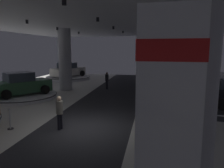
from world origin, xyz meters
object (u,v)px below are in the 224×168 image
Objects in this scene: brand_sign_pylon at (167,130)px; display_platform_mid_left at (22,96)px; display_car_mid_right at (213,91)px; display_platform_deep_left at (68,78)px; display_platform_deep_right at (182,81)px; display_platform_far_right at (197,90)px; display_platform_mid_right at (212,105)px; column_right at (196,86)px; column_left at (65,60)px; visitor_walking_near at (107,80)px; pickup_truck_far_right at (196,78)px; display_car_deep_left at (68,70)px; display_car_mid_left at (21,85)px; display_car_deep_right at (182,73)px; visitor_walking_far at (59,111)px.

brand_sign_pylon is 0.85× the size of display_platform_mid_left.
display_car_mid_right reaches higher than display_platform_mid_left.
brand_sign_pylon is at bearing -63.91° from display_platform_deep_left.
display_car_mid_right reaches higher than display_platform_deep_right.
display_car_mid_right reaches higher than display_platform_far_right.
display_car_mid_right is at bearing -38.13° from display_platform_deep_left.
display_platform_mid_right is at bearing -91.37° from display_platform_far_right.
display_platform_mid_left is 10.53m from display_platform_deep_left.
column_right and column_left have the same top height.
visitor_walking_near is at bearing 105.78° from brand_sign_pylon.
column_right reaches higher than display_platform_deep_left.
pickup_truck_far_right is 7.84m from visitor_walking_near.
display_car_deep_left is 2.87× the size of visitor_walking_near.
visitor_walking_near is at bearing 111.36° from column_right.
column_left is 4.69m from display_car_mid_left.
display_car_mid_right is 9.59m from visitor_walking_near.
visitor_walking_near is at bearing -141.76° from display_platform_deep_right.
column_left is 1.28× the size of display_car_deep_right.
display_platform_mid_right is at bearing 72.08° from brand_sign_pylon.
column_right is at bearing -101.04° from display_platform_far_right.
display_car_mid_right is 11.31m from display_platform_deep_right.
display_platform_far_right is 14.68m from display_car_mid_left.
visitor_walking_far is (-7.50, -16.51, 0.76)m from display_platform_deep_right.
column_right reaches higher than display_car_deep_right.
visitor_walking_near is (-4.50, 15.94, -1.39)m from brand_sign_pylon.
display_car_deep_left reaches higher than visitor_walking_far.
display_platform_deep_left is (-2.42, 6.67, -2.56)m from column_left.
visitor_walking_far is (0.00, -10.60, 0.00)m from visitor_walking_near.
column_right is 3.46× the size of visitor_walking_far.
pickup_truck_far_right is at bearing 53.61° from visitor_walking_far.
column_left is 1.21× the size of display_car_deep_left.
display_car_mid_right is 0.77× the size of display_platform_far_right.
column_left reaches higher than display_car_deep_right.
pickup_truck_far_right is at bearing 19.90° from display_platform_mid_left.
display_car_mid_right is 9.53m from visitor_walking_far.
pickup_truck_far_right is at bearing 91.10° from display_platform_mid_right.
column_left reaches higher than display_car_mid_left.
visitor_walking_near is at bearing -42.80° from display_car_deep_left.
display_platform_deep_right is 13.63m from display_car_deep_left.
pickup_truck_far_right reaches higher than display_platform_deep_right.
column_left is at bearing -148.16° from display_car_deep_right.
display_car_mid_right is at bearing -38.03° from display_car_deep_left.
display_platform_deep_left is at bearing 110.49° from visitor_walking_far.
column_left is 12.64m from display_platform_mid_right.
display_car_deep_left is at bearing 92.44° from display_platform_mid_left.
display_platform_deep_right is at bearing 1.04° from display_platform_deep_left.
display_platform_deep_right is at bearing 92.30° from display_car_mid_right.
display_platform_mid_right reaches higher than display_platform_deep_right.
visitor_walking_far is (5.65, -5.75, 0.75)m from display_platform_mid_left.
brand_sign_pylon reaches higher than display_platform_mid_left.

